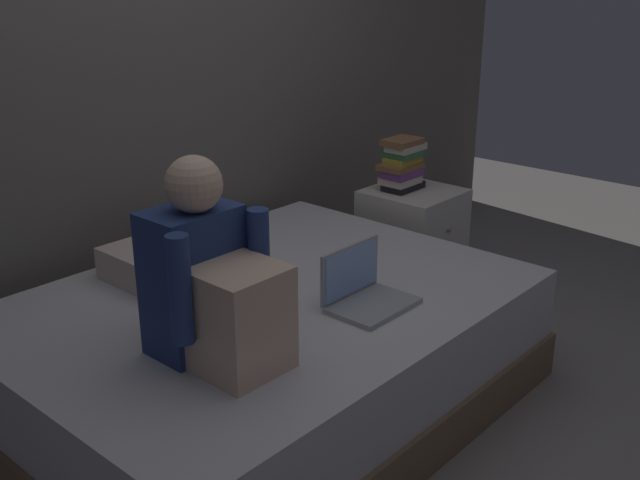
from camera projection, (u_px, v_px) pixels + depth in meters
The scene contains 8 objects.
ground_plane at pixel (356, 412), 2.99m from camera, with size 8.00×8.00×0.00m, color gray.
wall_back at pixel (149, 45), 3.27m from camera, with size 5.60×0.10×2.70m, color slate.
bed at pixel (267, 352), 2.96m from camera, with size 2.00×1.50×0.49m.
nightstand at pixel (412, 242), 3.99m from camera, with size 0.44×0.46×0.58m.
person_sitting at pixel (212, 284), 2.35m from camera, with size 0.39×0.44×0.66m.
laptop at pixel (364, 291), 2.77m from camera, with size 0.32×0.23×0.22m.
pillow at pixel (179, 255), 3.09m from camera, with size 0.56×0.36×0.13m, color beige.
book_stack at pixel (402, 165), 3.86m from camera, with size 0.24×0.16×0.27m.
Camera 1 is at (-2.02, -1.60, 1.68)m, focal length 42.04 mm.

